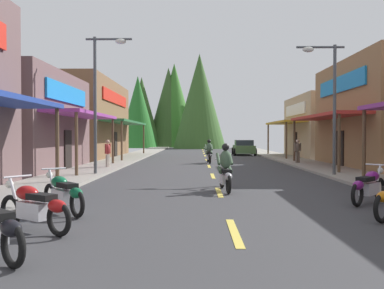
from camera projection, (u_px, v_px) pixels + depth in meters
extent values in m
cube|color=#38383A|center=(210.00, 169.00, 24.26)|extent=(9.74, 79.36, 0.10)
cube|color=gray|center=(101.00, 167.00, 24.34)|extent=(2.58, 79.36, 0.12)
cube|color=gray|center=(319.00, 167.00, 24.19)|extent=(2.58, 79.36, 0.12)
cube|color=#E0C64C|center=(234.00, 232.00, 8.09)|extent=(0.16, 2.40, 0.01)
cube|color=#E0C64C|center=(219.00, 192.00, 13.81)|extent=(0.16, 2.40, 0.01)
cube|color=#E0C64C|center=(213.00, 176.00, 19.33)|extent=(0.16, 2.40, 0.01)
cube|color=#E0C64C|center=(209.00, 166.00, 25.36)|extent=(0.16, 2.40, 0.01)
cube|color=#E0C64C|center=(207.00, 160.00, 32.10)|extent=(0.16, 2.40, 0.01)
cube|color=#E0C64C|center=(205.00, 156.00, 38.54)|extent=(0.16, 2.40, 0.01)
cube|color=#E0C64C|center=(204.00, 153.00, 43.92)|extent=(0.16, 2.40, 0.01)
cube|color=#E0C64C|center=(203.00, 151.00, 49.70)|extent=(0.16, 2.40, 0.01)
cube|color=#E0C64C|center=(203.00, 149.00, 55.91)|extent=(0.16, 2.40, 0.01)
cylinder|color=brown|center=(57.00, 147.00, 15.84)|extent=(0.14, 0.14, 2.82)
cube|color=#8C338C|center=(84.00, 115.00, 22.30)|extent=(1.80, 8.34, 0.16)
cylinder|color=brown|center=(76.00, 145.00, 18.35)|extent=(0.14, 0.14, 2.82)
cylinder|color=brown|center=(113.00, 142.00, 26.29)|extent=(0.14, 0.14, 2.82)
cube|color=#197FCC|center=(68.00, 94.00, 22.29)|extent=(0.10, 6.49, 0.90)
cube|color=black|center=(68.00, 150.00, 22.35)|extent=(0.08, 1.10, 2.10)
cube|color=brown|center=(72.00, 120.00, 35.44)|extent=(7.14, 13.84, 6.25)
cube|color=#236033|center=(126.00, 122.00, 35.39)|extent=(1.80, 12.46, 0.16)
cylinder|color=brown|center=(122.00, 142.00, 29.38)|extent=(0.14, 0.14, 2.82)
cylinder|color=brown|center=(144.00, 140.00, 41.44)|extent=(0.14, 0.14, 2.82)
cube|color=red|center=(116.00, 98.00, 35.36)|extent=(0.10, 9.69, 0.90)
cube|color=black|center=(116.00, 145.00, 35.44)|extent=(0.08, 1.10, 2.10)
cylinder|color=brown|center=(364.00, 146.00, 16.89)|extent=(0.14, 0.14, 2.82)
cube|color=#B72D28|center=(325.00, 116.00, 24.40)|extent=(1.80, 9.56, 0.16)
cylinder|color=brown|center=(339.00, 144.00, 19.86)|extent=(0.14, 0.14, 2.82)
cylinder|color=brown|center=(294.00, 142.00, 29.02)|extent=(0.14, 0.14, 2.82)
cube|color=#197FCC|center=(340.00, 84.00, 24.35)|extent=(0.10, 7.43, 0.90)
cube|color=black|center=(340.00, 149.00, 24.43)|extent=(0.08, 1.10, 2.10)
cube|color=tan|center=(334.00, 127.00, 35.57)|extent=(6.31, 9.42, 5.07)
cube|color=gold|center=(285.00, 122.00, 35.61)|extent=(1.80, 8.47, 0.16)
cylinder|color=brown|center=(286.00, 141.00, 31.61)|extent=(0.14, 0.14, 2.82)
cylinder|color=brown|center=(268.00, 140.00, 39.69)|extent=(0.14, 0.14, 2.82)
cube|color=white|center=(295.00, 110.00, 35.58)|extent=(0.10, 6.59, 0.90)
cube|color=black|center=(295.00, 145.00, 35.64)|extent=(0.08, 1.10, 2.10)
cylinder|color=#474C51|center=(95.00, 107.00, 19.27)|extent=(0.14, 0.14, 6.22)
cylinder|color=#474C51|center=(109.00, 39.00, 19.20)|extent=(2.07, 0.10, 0.10)
ellipsoid|color=silver|center=(121.00, 41.00, 19.20)|extent=(0.50, 0.30, 0.24)
cylinder|color=#474C51|center=(335.00, 111.00, 18.70)|extent=(0.14, 0.14, 5.75)
cylinder|color=#474C51|center=(320.00, 47.00, 18.65)|extent=(2.07, 0.10, 0.10)
ellipsoid|color=silver|center=(308.00, 49.00, 18.66)|extent=(0.50, 0.30, 0.24)
torus|color=black|center=(382.00, 208.00, 8.94)|extent=(0.56, 0.48, 0.64)
ellipsoid|color=#BF660C|center=(384.00, 197.00, 8.97)|extent=(0.49, 0.46, 0.24)
torus|color=black|center=(380.00, 189.00, 12.06)|extent=(0.51, 0.53, 0.64)
torus|color=black|center=(357.00, 194.00, 10.98)|extent=(0.51, 0.53, 0.64)
cube|color=silver|center=(369.00, 189.00, 11.52)|extent=(0.68, 0.70, 0.32)
ellipsoid|color=#721972|center=(372.00, 176.00, 11.66)|extent=(0.62, 0.63, 0.28)
cube|color=black|center=(365.00, 179.00, 11.33)|extent=(0.62, 0.63, 0.12)
ellipsoid|color=#721972|center=(358.00, 185.00, 11.01)|extent=(0.48, 0.48, 0.24)
cylinder|color=silver|center=(378.00, 178.00, 11.96)|extent=(0.30, 0.31, 0.71)
cylinder|color=silver|center=(377.00, 165.00, 11.86)|extent=(0.46, 0.44, 0.04)
sphere|color=white|center=(380.00, 170.00, 12.07)|extent=(0.16, 0.16, 0.16)
torus|color=black|center=(13.00, 246.00, 5.88)|extent=(0.55, 0.50, 0.64)
ellipsoid|color=black|center=(11.00, 228.00, 5.91)|extent=(0.49, 0.47, 0.24)
torus|color=black|center=(11.00, 211.00, 8.60)|extent=(0.59, 0.44, 0.64)
torus|color=black|center=(59.00, 219.00, 7.74)|extent=(0.59, 0.44, 0.64)
cube|color=silver|center=(33.00, 211.00, 8.17)|extent=(0.74, 0.63, 0.32)
ellipsoid|color=#A51414|center=(27.00, 193.00, 8.27)|extent=(0.64, 0.58, 0.28)
cube|color=black|center=(41.00, 197.00, 8.02)|extent=(0.65, 0.57, 0.12)
ellipsoid|color=#A51414|center=(57.00, 206.00, 7.76)|extent=(0.50, 0.45, 0.24)
cylinder|color=silver|center=(14.00, 195.00, 8.52)|extent=(0.34, 0.26, 0.71)
cylinder|color=silver|center=(18.00, 176.00, 8.44)|extent=(0.37, 0.52, 0.04)
sphere|color=white|center=(10.00, 184.00, 8.60)|extent=(0.16, 0.16, 0.16)
torus|color=black|center=(50.00, 196.00, 10.64)|extent=(0.50, 0.55, 0.64)
torus|color=black|center=(77.00, 204.00, 9.50)|extent=(0.50, 0.55, 0.64)
cube|color=silver|center=(63.00, 196.00, 10.06)|extent=(0.67, 0.71, 0.32)
ellipsoid|color=#0C5933|center=(59.00, 182.00, 10.21)|extent=(0.61, 0.63, 0.28)
cube|color=black|center=(67.00, 185.00, 9.87)|extent=(0.61, 0.64, 0.12)
ellipsoid|color=#0C5933|center=(76.00, 193.00, 9.53)|extent=(0.47, 0.49, 0.24)
cylinder|color=silver|center=(52.00, 183.00, 10.53)|extent=(0.29, 0.32, 0.71)
cylinder|color=silver|center=(54.00, 169.00, 10.43)|extent=(0.48, 0.43, 0.04)
sphere|color=white|center=(49.00, 175.00, 10.65)|extent=(0.16, 0.16, 0.16)
torus|color=black|center=(222.00, 179.00, 14.85)|extent=(0.15, 0.65, 0.64)
torus|color=black|center=(228.00, 184.00, 13.35)|extent=(0.15, 0.65, 0.64)
cube|color=silver|center=(225.00, 179.00, 14.10)|extent=(0.33, 0.72, 0.32)
ellipsoid|color=#99999E|center=(224.00, 169.00, 14.29)|extent=(0.36, 0.58, 0.28)
cube|color=black|center=(226.00, 171.00, 13.84)|extent=(0.33, 0.62, 0.12)
ellipsoid|color=#99999E|center=(228.00, 176.00, 13.39)|extent=(0.27, 0.46, 0.24)
cylinder|color=silver|center=(222.00, 170.00, 14.71)|extent=(0.09, 0.37, 0.71)
cylinder|color=silver|center=(223.00, 159.00, 14.58)|extent=(0.60, 0.09, 0.04)
sphere|color=white|center=(222.00, 164.00, 14.86)|extent=(0.16, 0.16, 0.16)
ellipsoid|color=#3F593F|center=(226.00, 159.00, 13.93)|extent=(0.41, 0.41, 0.64)
sphere|color=black|center=(225.00, 147.00, 13.97)|extent=(0.24, 0.24, 0.24)
cylinder|color=#3F593F|center=(220.00, 170.00, 14.10)|extent=(0.17, 0.43, 0.24)
cylinder|color=#3F593F|center=(218.00, 159.00, 14.22)|extent=(0.14, 0.51, 0.40)
cylinder|color=#3F593F|center=(230.00, 170.00, 14.12)|extent=(0.17, 0.43, 0.24)
cylinder|color=#3F593F|center=(231.00, 159.00, 14.25)|extent=(0.14, 0.51, 0.40)
torus|color=black|center=(208.00, 158.00, 28.92)|extent=(0.14, 0.65, 0.64)
torus|color=black|center=(210.00, 159.00, 27.43)|extent=(0.14, 0.65, 0.64)
cube|color=silver|center=(209.00, 157.00, 28.17)|extent=(0.32, 0.72, 0.32)
ellipsoid|color=black|center=(209.00, 152.00, 28.37)|extent=(0.35, 0.58, 0.28)
cube|color=black|center=(209.00, 153.00, 27.92)|extent=(0.32, 0.62, 0.12)
ellipsoid|color=black|center=(210.00, 155.00, 27.47)|extent=(0.27, 0.45, 0.24)
cylinder|color=silver|center=(208.00, 153.00, 28.79)|extent=(0.08, 0.37, 0.71)
cylinder|color=silver|center=(208.00, 148.00, 28.66)|extent=(0.60, 0.08, 0.04)
sphere|color=white|center=(208.00, 150.00, 28.94)|extent=(0.16, 0.16, 0.16)
ellipsoid|color=#3F593F|center=(209.00, 147.00, 28.01)|extent=(0.40, 0.40, 0.64)
sphere|color=black|center=(209.00, 141.00, 28.05)|extent=(0.24, 0.24, 0.24)
cylinder|color=#3F593F|center=(206.00, 153.00, 28.18)|extent=(0.17, 0.43, 0.24)
cylinder|color=#3F593F|center=(206.00, 147.00, 28.30)|extent=(0.13, 0.51, 0.40)
cylinder|color=#3F593F|center=(211.00, 153.00, 28.19)|extent=(0.17, 0.43, 0.24)
cylinder|color=#3F593F|center=(212.00, 147.00, 28.32)|extent=(0.13, 0.51, 0.40)
cylinder|color=#B2A599|center=(107.00, 162.00, 23.21)|extent=(0.14, 0.14, 0.80)
cylinder|color=#B2A599|center=(109.00, 162.00, 23.38)|extent=(0.14, 0.14, 0.80)
ellipsoid|color=maroon|center=(108.00, 149.00, 23.28)|extent=(0.35, 0.42, 0.57)
cylinder|color=maroon|center=(106.00, 149.00, 23.05)|extent=(0.09, 0.09, 0.54)
cylinder|color=maroon|center=(110.00, 149.00, 23.51)|extent=(0.09, 0.09, 0.54)
sphere|color=tan|center=(108.00, 142.00, 23.27)|extent=(0.22, 0.22, 0.22)
cylinder|color=#726659|center=(299.00, 158.00, 26.97)|extent=(0.14, 0.14, 0.79)
cylinder|color=#726659|center=(297.00, 158.00, 26.88)|extent=(0.14, 0.14, 0.79)
ellipsoid|color=#726659|center=(298.00, 147.00, 26.91)|extent=(0.44, 0.41, 0.56)
cylinder|color=#726659|center=(300.00, 147.00, 27.03)|extent=(0.09, 0.09, 0.53)
cylinder|color=#726659|center=(295.00, 147.00, 26.78)|extent=(0.09, 0.09, 0.53)
sphere|color=beige|center=(298.00, 141.00, 26.90)|extent=(0.21, 0.21, 0.21)
cube|color=#4C723F|center=(244.00, 149.00, 40.35)|extent=(1.89, 4.34, 0.70)
cube|color=#262D38|center=(244.00, 143.00, 40.19)|extent=(1.65, 2.23, 0.60)
cylinder|color=black|center=(233.00, 151.00, 41.84)|extent=(0.23, 0.66, 0.66)
cylinder|color=black|center=(252.00, 151.00, 41.77)|extent=(0.23, 0.66, 0.66)
cylinder|color=black|center=(235.00, 152.00, 38.94)|extent=(0.23, 0.66, 0.66)
cylinder|color=black|center=(255.00, 152.00, 38.88)|extent=(0.23, 0.66, 0.66)
cone|color=#266423|center=(199.00, 119.00, 68.56)|extent=(4.97, 4.97, 8.88)
cone|color=#226623|center=(138.00, 112.00, 64.36)|extent=(5.99, 5.99, 10.70)
cone|color=#325323|center=(142.00, 112.00, 66.13)|extent=(6.05, 6.05, 10.81)
cone|color=#315623|center=(200.00, 101.00, 60.93)|extent=(7.50, 7.50, 13.40)
cone|color=#316A23|center=(174.00, 105.00, 68.29)|extent=(7.43, 7.43, 13.26)
cone|color=#314F23|center=(169.00, 107.00, 68.06)|extent=(7.03, 7.03, 12.56)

